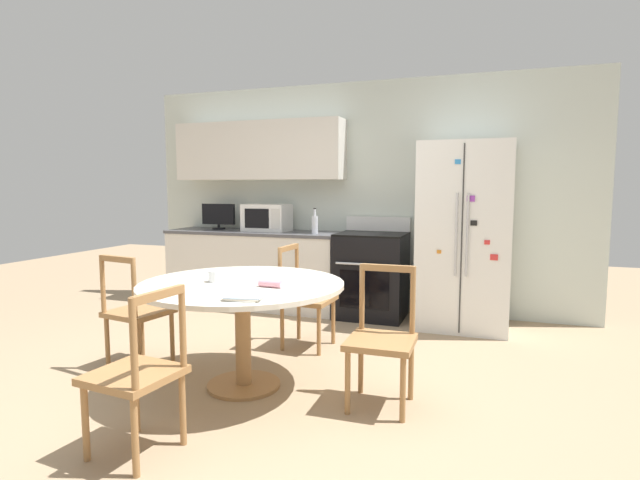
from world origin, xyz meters
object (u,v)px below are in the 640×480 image
at_px(dining_chair_near, 138,375).
at_px(candle_glass, 215,277).
at_px(dining_chair_right, 382,340).
at_px(dining_chair_far, 305,299).
at_px(oven_range, 372,274).
at_px(countertop_tv, 218,215).
at_px(refrigerator, 464,236).
at_px(dining_chair_left, 136,312).
at_px(microwave, 267,218).
at_px(counter_bottle, 315,224).

xyz_separation_m(dining_chair_near, candle_glass, (-0.09, 0.94, 0.35)).
bearing_deg(dining_chair_right, dining_chair_far, -47.53).
relative_size(oven_range, countertop_tv, 2.50).
distance_m(refrigerator, dining_chair_left, 3.16).
bearing_deg(dining_chair_left, dining_chair_near, -41.04).
distance_m(microwave, dining_chair_near, 3.38).
bearing_deg(refrigerator, oven_range, 176.14).
bearing_deg(dining_chair_right, candle_glass, 2.92).
bearing_deg(candle_glass, countertop_tv, 120.23).
bearing_deg(countertop_tv, dining_chair_near, -66.07).
relative_size(dining_chair_left, candle_glass, 9.43).
relative_size(dining_chair_left, dining_chair_far, 1.00).
relative_size(countertop_tv, dining_chair_left, 0.48).
distance_m(refrigerator, oven_range, 1.07).
distance_m(refrigerator, countertop_tv, 2.91).
bearing_deg(microwave, countertop_tv, 177.08).
bearing_deg(refrigerator, candle_glass, -125.53).
relative_size(oven_range, candle_glass, 11.29).
relative_size(dining_chair_left, dining_chair_near, 1.00).
height_order(dining_chair_left, dining_chair_far, same).
bearing_deg(oven_range, microwave, 177.83).
xyz_separation_m(oven_range, candle_glass, (-0.59, -2.24, 0.32)).
height_order(countertop_tv, counter_bottle, countertop_tv).
relative_size(counter_bottle, dining_chair_far, 0.32).
height_order(microwave, dining_chair_right, microwave).
bearing_deg(dining_chair_left, dining_chair_far, 48.81).
height_order(refrigerator, dining_chair_left, refrigerator).
bearing_deg(microwave, dining_chair_left, -93.07).
xyz_separation_m(dining_chair_right, candle_glass, (-1.18, -0.08, 0.35)).
height_order(countertop_tv, dining_chair_far, countertop_tv).
height_order(refrigerator, microwave, refrigerator).
height_order(oven_range, counter_bottle, counter_bottle).
height_order(dining_chair_left, dining_chair_right, same).
height_order(oven_range, dining_chair_right, oven_range).
bearing_deg(dining_chair_near, candle_glass, 11.76).
xyz_separation_m(counter_bottle, dining_chair_right, (1.21, -2.07, -0.57)).
bearing_deg(dining_chair_far, countertop_tv, -125.59).
relative_size(dining_chair_far, candle_glass, 9.43).
bearing_deg(dining_chair_near, dining_chair_right, -40.67).
distance_m(microwave, countertop_tv, 0.67).
bearing_deg(dining_chair_near, microwave, 19.57).
relative_size(refrigerator, dining_chair_left, 2.06).
bearing_deg(counter_bottle, dining_chair_right, -59.64).
xyz_separation_m(microwave, dining_chair_left, (-0.12, -2.16, -0.62)).
bearing_deg(refrigerator, microwave, 177.10).
height_order(oven_range, dining_chair_near, oven_range).
height_order(microwave, countertop_tv, microwave).
bearing_deg(dining_chair_right, refrigerator, -101.13).
xyz_separation_m(counter_bottle, candle_glass, (0.04, -2.15, -0.22)).
bearing_deg(dining_chair_left, dining_chair_right, 7.58).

